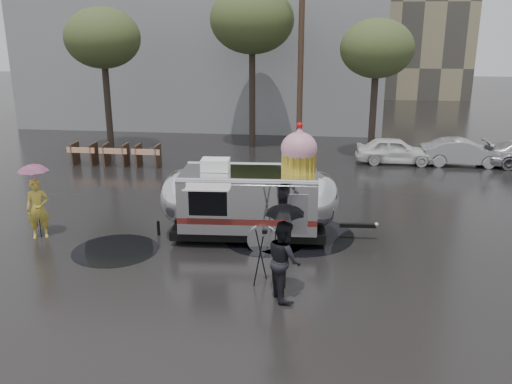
# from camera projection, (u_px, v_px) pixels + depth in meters

# --- Properties ---
(ground) EXTENTS (120.00, 120.00, 0.00)m
(ground) POSITION_uv_depth(u_px,v_px,m) (178.00, 263.00, 14.47)
(ground) COLOR black
(ground) RESTS_ON ground
(puddles) EXTENTS (7.96, 4.79, 0.01)m
(puddles) POSITION_uv_depth(u_px,v_px,m) (245.00, 238.00, 16.16)
(puddles) COLOR black
(puddles) RESTS_ON ground
(grey_building) EXTENTS (22.00, 12.00, 13.00)m
(grey_building) POSITION_uv_depth(u_px,v_px,m) (210.00, 19.00, 35.82)
(grey_building) COLOR slate
(grey_building) RESTS_ON ground
(utility_pole) EXTENTS (1.60, 0.28, 9.00)m
(utility_pole) POSITION_uv_depth(u_px,v_px,m) (301.00, 57.00, 26.10)
(utility_pole) COLOR #473323
(utility_pole) RESTS_ON ground
(tree_left) EXTENTS (3.64, 3.64, 6.95)m
(tree_left) POSITION_uv_depth(u_px,v_px,m) (103.00, 39.00, 26.04)
(tree_left) COLOR #382D26
(tree_left) RESTS_ON ground
(tree_mid) EXTENTS (4.20, 4.20, 8.03)m
(tree_mid) POSITION_uv_depth(u_px,v_px,m) (252.00, 20.00, 26.85)
(tree_mid) COLOR #382D26
(tree_mid) RESTS_ON ground
(tree_right) EXTENTS (3.36, 3.36, 6.42)m
(tree_right) POSITION_uv_depth(u_px,v_px,m) (377.00, 49.00, 24.61)
(tree_right) COLOR #382D26
(tree_right) RESTS_ON ground
(barricade_row) EXTENTS (4.30, 0.80, 1.00)m
(barricade_row) POSITION_uv_depth(u_px,v_px,m) (116.00, 154.00, 24.44)
(barricade_row) COLOR #473323
(barricade_row) RESTS_ON ground
(parked_cars) EXTENTS (13.20, 1.90, 1.50)m
(parked_cars) POSITION_uv_depth(u_px,v_px,m) (504.00, 151.00, 24.23)
(parked_cars) COLOR silver
(parked_cars) RESTS_ON ground
(airstream_trailer) EXTENTS (6.61, 2.75, 3.56)m
(airstream_trailer) POSITION_uv_depth(u_px,v_px,m) (252.00, 198.00, 15.86)
(airstream_trailer) COLOR silver
(airstream_trailer) RESTS_ON ground
(person_left) EXTENTS (0.77, 0.67, 1.80)m
(person_left) POSITION_uv_depth(u_px,v_px,m) (38.00, 209.00, 15.97)
(person_left) COLOR gold
(person_left) RESTS_ON ground
(umbrella_pink) EXTENTS (1.08, 1.08, 2.29)m
(umbrella_pink) POSITION_uv_depth(u_px,v_px,m) (34.00, 176.00, 15.67)
(umbrella_pink) COLOR #CE77A4
(umbrella_pink) RESTS_ON ground
(person_right) EXTENTS (0.82, 1.03, 1.88)m
(person_right) POSITION_uv_depth(u_px,v_px,m) (284.00, 260.00, 12.36)
(person_right) COLOR black
(person_right) RESTS_ON ground
(umbrella_black) EXTENTS (1.10, 1.10, 2.30)m
(umbrella_black) POSITION_uv_depth(u_px,v_px,m) (285.00, 220.00, 12.07)
(umbrella_black) COLOR black
(umbrella_black) RESTS_ON ground
(tripod) EXTENTS (0.53, 0.60, 1.43)m
(tripod) POSITION_uv_depth(u_px,v_px,m) (265.00, 252.00, 13.05)
(tripod) COLOR black
(tripod) RESTS_ON ground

